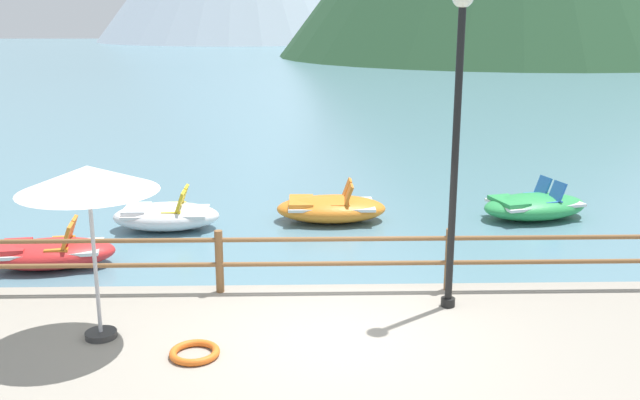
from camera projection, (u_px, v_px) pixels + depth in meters
ground_plane at (309, 83)px, 47.80m from camera, size 200.00×200.00×0.00m
dock_railing at (335, 254)px, 10.36m from camera, size 23.92×0.12×0.95m
lamp_post at (457, 123)px, 9.29m from camera, size 0.28×0.28×4.35m
beach_umbrella at (88, 181)px, 8.46m from camera, size 1.70×1.70×2.24m
life_ring at (195, 352)px, 8.48m from camera, size 0.61×0.61×0.09m
pedal_boat_0 at (166, 216)px, 14.84m from camera, size 2.25×1.28×0.88m
pedal_boat_1 at (331, 208)px, 15.45m from camera, size 2.40×1.38×0.88m
pedal_boat_2 at (50, 253)px, 12.60m from camera, size 2.38×1.43×0.85m
pedal_boat_4 at (534, 206)px, 15.66m from camera, size 2.69×1.95×0.87m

